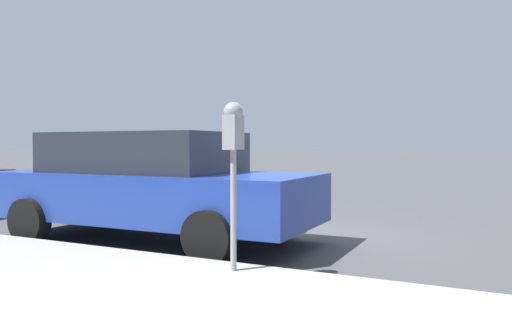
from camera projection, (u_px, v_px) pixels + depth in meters
The scene contains 3 objects.
ground_plane at pixel (282, 238), 7.44m from camera, with size 220.00×220.00×0.00m, color #424244.
parking_meter at pixel (233, 142), 4.90m from camera, with size 0.21×0.19×1.66m.
car_blue at pixel (152, 184), 7.27m from camera, with size 2.16×4.77×1.57m.
Camera 1 is at (-6.81, -2.93, 1.38)m, focal length 35.00 mm.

